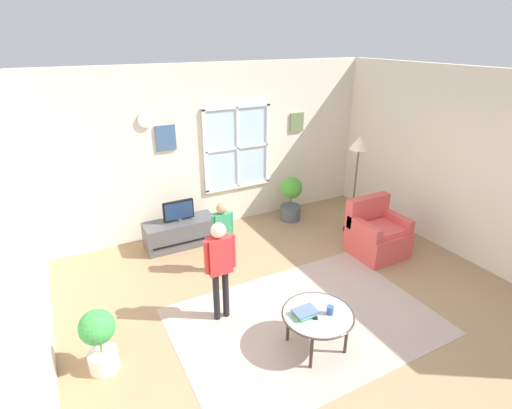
{
  "coord_description": "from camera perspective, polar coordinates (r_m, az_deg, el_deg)",
  "views": [
    {
      "loc": [
        -2.44,
        -3.21,
        3.19
      ],
      "look_at": [
        -0.24,
        0.98,
        1.13
      ],
      "focal_mm": 27.63,
      "sensor_mm": 36.0,
      "label": 1
    }
  ],
  "objects": [
    {
      "name": "person_red_shirt",
      "position": [
        4.57,
        -5.28,
        -8.1
      ],
      "size": [
        0.38,
        0.17,
        1.28
      ],
      "color": "black",
      "rests_on": "ground_plane"
    },
    {
      "name": "side_wall_left",
      "position": [
        3.71,
        -31.44,
        -9.3
      ],
      "size": [
        0.12,
        5.69,
        2.79
      ],
      "color": "beige",
      "rests_on": "ground_plane"
    },
    {
      "name": "ground_plane",
      "position": [
        5.15,
        7.7,
        -15.18
      ],
      "size": [
        6.3,
        6.29,
        0.02
      ],
      "primitive_type": "cube",
      "color": "#9E7A56"
    },
    {
      "name": "floor_lamp",
      "position": [
        6.68,
        14.61,
        7.29
      ],
      "size": [
        0.32,
        0.32,
        1.69
      ],
      "color": "black",
      "rests_on": "ground_plane"
    },
    {
      "name": "person_green_shirt",
      "position": [
        5.52,
        -4.9,
        -3.69
      ],
      "size": [
        0.32,
        0.15,
        1.08
      ],
      "color": "#726656",
      "rests_on": "ground_plane"
    },
    {
      "name": "cup",
      "position": [
        4.4,
        10.67,
        -14.79
      ],
      "size": [
        0.08,
        0.08,
        0.09
      ],
      "primitive_type": "cylinder",
      "color": "#334C8C",
      "rests_on": "coffee_table"
    },
    {
      "name": "tv_stand",
      "position": [
        6.53,
        -10.9,
        -4.06
      ],
      "size": [
        1.14,
        0.47,
        0.43
      ],
      "color": "#4C4C51",
      "rests_on": "ground_plane"
    },
    {
      "name": "area_rug",
      "position": [
        4.99,
        7.1,
        -16.39
      ],
      "size": [
        3.07,
        2.11,
        0.01
      ],
      "primitive_type": "cube",
      "color": "tan",
      "rests_on": "ground_plane"
    },
    {
      "name": "potted_plant_corner",
      "position": [
        4.43,
        -21.78,
        -17.39
      ],
      "size": [
        0.36,
        0.36,
        0.71
      ],
      "color": "silver",
      "rests_on": "ground_plane"
    },
    {
      "name": "remote_near_cup",
      "position": [
        4.4,
        8.41,
        -15.19
      ],
      "size": [
        0.11,
        0.14,
        0.02
      ],
      "primitive_type": "cube",
      "rotation": [
        0.0,
        0.0,
        -0.57
      ],
      "color": "black",
      "rests_on": "coffee_table"
    },
    {
      "name": "book_stack",
      "position": [
        4.35,
        7.11,
        -15.25
      ],
      "size": [
        0.25,
        0.18,
        0.06
      ],
      "color": "#7ACB41",
      "rests_on": "coffee_table"
    },
    {
      "name": "back_wall",
      "position": [
        6.83,
        -5.73,
        8.12
      ],
      "size": [
        5.7,
        0.17,
        2.79
      ],
      "color": "beige",
      "rests_on": "ground_plane"
    },
    {
      "name": "armchair",
      "position": [
        6.41,
        17.05,
        -4.16
      ],
      "size": [
        0.76,
        0.74,
        0.87
      ],
      "color": "#D14C47",
      "rests_on": "ground_plane"
    },
    {
      "name": "side_wall_right",
      "position": [
        6.49,
        30.04,
        4.21
      ],
      "size": [
        0.12,
        5.69,
        2.79
      ],
      "color": "beige",
      "rests_on": "ground_plane"
    },
    {
      "name": "potted_plant_by_window",
      "position": [
        7.22,
        5.08,
        1.04
      ],
      "size": [
        0.4,
        0.4,
        0.83
      ],
      "color": "#4C565B",
      "rests_on": "ground_plane"
    },
    {
      "name": "remote_near_books",
      "position": [
        4.37,
        8.49,
        -15.51
      ],
      "size": [
        0.1,
        0.14,
        0.02
      ],
      "primitive_type": "cube",
      "rotation": [
        0.0,
        0.0,
        -0.44
      ],
      "color": "black",
      "rests_on": "coffee_table"
    },
    {
      "name": "coffee_table",
      "position": [
        4.42,
        8.92,
        -15.63
      ],
      "size": [
        0.78,
        0.78,
        0.45
      ],
      "color": "#99B2B7",
      "rests_on": "ground_plane"
    },
    {
      "name": "television",
      "position": [
        6.36,
        -11.16,
        -0.87
      ],
      "size": [
        0.49,
        0.08,
        0.35
      ],
      "color": "#4C4C4C",
      "rests_on": "tv_stand"
    }
  ]
}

